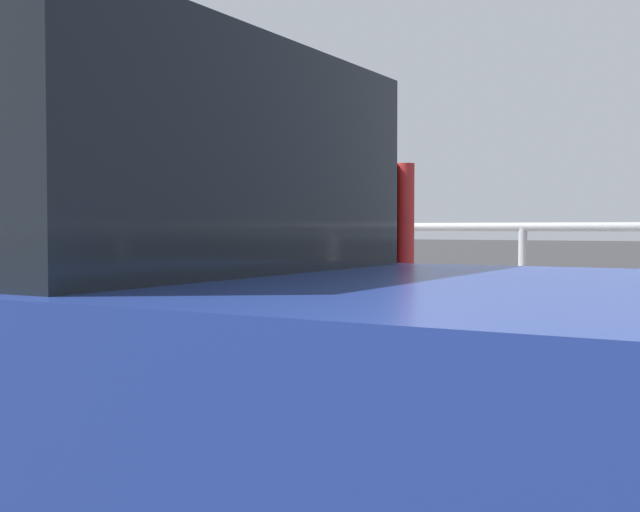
# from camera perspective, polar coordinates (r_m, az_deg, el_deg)

# --- Properties ---
(ground_plane) EXTENTS (160.00, 160.00, 0.00)m
(ground_plane) POSITION_cam_1_polar(r_m,az_deg,el_deg) (4.30, -10.66, -15.36)
(ground_plane) COLOR #2B2B2D
(sidewalk_curb) EXTENTS (36.00, 2.70, 0.15)m
(sidewalk_curb) POSITION_cam_1_polar(r_m,az_deg,el_deg) (5.33, -0.88, -11.04)
(sidewalk_curb) COLOR #9E9B93
(sidewalk_curb) RESTS_ON ground
(parking_meter) EXTENTS (0.18, 0.19, 1.39)m
(parking_meter) POSITION_cam_1_polar(r_m,az_deg,el_deg) (4.39, -4.30, 0.62)
(parking_meter) COLOR slate
(parking_meter) RESTS_ON sidewalk_curb
(pedestrian_at_meter) EXTENTS (0.60, 0.64, 1.69)m
(pedestrian_at_meter) POSITION_cam_1_polar(r_m,az_deg,el_deg) (4.23, 2.53, -0.20)
(pedestrian_at_meter) COLOR black
(pedestrian_at_meter) RESTS_ON sidewalk_curb
(parked_hatchback_blue) EXTENTS (4.02, 1.81, 1.81)m
(parked_hatchback_blue) POSITION_cam_1_polar(r_m,az_deg,el_deg) (2.85, -19.05, -5.39)
(parked_hatchback_blue) COLOR navy
(parked_hatchback_blue) RESTS_ON ground
(background_railing) EXTENTS (24.06, 0.06, 1.16)m
(background_railing) POSITION_cam_1_polar(r_m,az_deg,el_deg) (6.16, 4.39, -0.74)
(background_railing) COLOR gray
(background_railing) RESTS_ON sidewalk_curb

